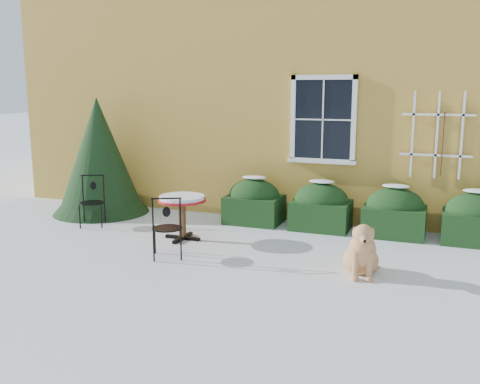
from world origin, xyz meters
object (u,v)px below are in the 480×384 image
at_px(evergreen_shrub, 100,167).
at_px(dog, 362,253).
at_px(bistro_table, 182,203).
at_px(patio_chair_near, 167,227).
at_px(patio_chair_far, 92,201).

height_order(evergreen_shrub, dog, evergreen_shrub).
relative_size(bistro_table, patio_chair_near, 0.85).
height_order(bistro_table, patio_chair_near, patio_chair_near).
bearing_deg(patio_chair_near, patio_chair_far, -56.33).
distance_m(evergreen_shrub, patio_chair_far, 1.18).
distance_m(bistro_table, patio_chair_near, 1.03).
xyz_separation_m(evergreen_shrub, dog, (5.63, -1.97, -0.64)).
relative_size(patio_chair_near, patio_chair_far, 1.03).
bearing_deg(dog, patio_chair_near, 172.77).
height_order(bistro_table, patio_chair_far, patio_chair_far).
xyz_separation_m(bistro_table, patio_chair_far, (-2.02, 0.27, -0.16)).
bearing_deg(patio_chair_near, bistro_table, -103.11).
bearing_deg(dog, bistro_table, 154.42).
xyz_separation_m(evergreen_shrub, bistro_table, (2.51, -1.23, -0.32)).
relative_size(evergreen_shrub, bistro_table, 2.89).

